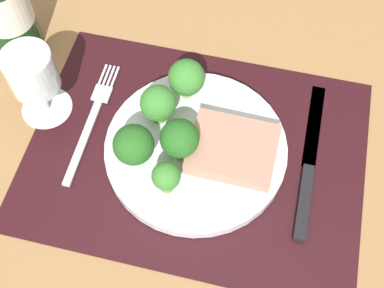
% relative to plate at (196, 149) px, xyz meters
% --- Properties ---
extents(ground_plane, '(1.40, 1.10, 0.03)m').
position_rel_plate_xyz_m(ground_plane, '(0.00, 0.00, -0.03)').
color(ground_plane, '#996D42').
extents(placemat, '(0.43, 0.32, 0.00)m').
position_rel_plate_xyz_m(placemat, '(0.00, 0.00, -0.01)').
color(placemat, black).
rests_on(placemat, ground_plane).
extents(plate, '(0.23, 0.23, 0.02)m').
position_rel_plate_xyz_m(plate, '(0.00, 0.00, 0.00)').
color(plate, silver).
rests_on(plate, placemat).
extents(steak, '(0.11, 0.09, 0.02)m').
position_rel_plate_xyz_m(steak, '(0.05, 0.00, 0.02)').
color(steak, tan).
rests_on(steak, plate).
extents(broccoli_center, '(0.05, 0.05, 0.06)m').
position_rel_plate_xyz_m(broccoli_center, '(-0.06, 0.03, 0.04)').
color(broccoli_center, '#5B8942').
rests_on(broccoli_center, plate).
extents(broccoli_front_edge, '(0.03, 0.03, 0.05)m').
position_rel_plate_xyz_m(broccoli_front_edge, '(-0.02, -0.06, 0.04)').
color(broccoli_front_edge, '#5B8942').
rests_on(broccoli_front_edge, plate).
extents(broccoli_near_steak, '(0.05, 0.05, 0.06)m').
position_rel_plate_xyz_m(broccoli_near_steak, '(-0.07, -0.04, 0.05)').
color(broccoli_near_steak, '#6B994C').
rests_on(broccoli_near_steak, plate).
extents(broccoli_near_fork, '(0.05, 0.05, 0.06)m').
position_rel_plate_xyz_m(broccoli_near_fork, '(-0.03, 0.08, 0.04)').
color(broccoli_near_fork, '#6B994C').
rests_on(broccoli_near_fork, plate).
extents(broccoli_back_left, '(0.05, 0.05, 0.06)m').
position_rel_plate_xyz_m(broccoli_back_left, '(-0.02, -0.01, 0.04)').
color(broccoli_back_left, '#5B8942').
rests_on(broccoli_back_left, plate).
extents(fork, '(0.02, 0.19, 0.01)m').
position_rel_plate_xyz_m(fork, '(-0.15, 0.01, -0.01)').
color(fork, silver).
rests_on(fork, placemat).
extents(knife, '(0.02, 0.23, 0.01)m').
position_rel_plate_xyz_m(knife, '(0.14, 0.01, -0.00)').
color(knife, black).
rests_on(knife, placemat).
extents(wine_glass, '(0.07, 0.07, 0.11)m').
position_rel_plate_xyz_m(wine_glass, '(-0.21, 0.02, 0.06)').
color(wine_glass, silver).
rests_on(wine_glass, ground_plane).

